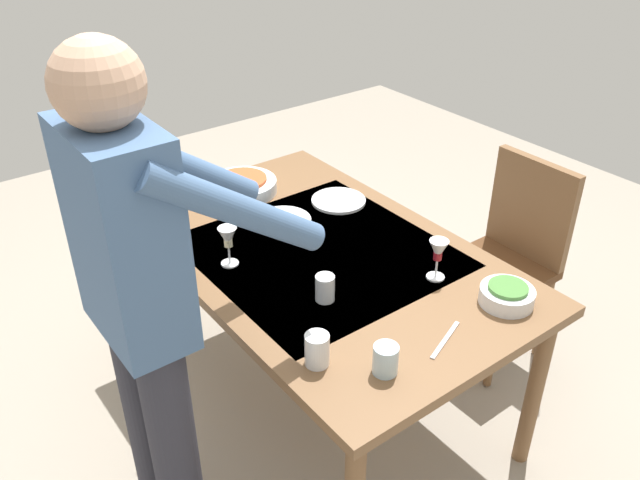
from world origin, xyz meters
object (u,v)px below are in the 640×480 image
(wine_glass_left, at_px, (228,239))
(wine_glass_right, at_px, (438,252))
(person_server, at_px, (144,302))
(dinner_plate_far, at_px, (339,201))
(side_bowl_salad, at_px, (507,295))
(wine_bottle, at_px, (176,222))
(water_cup_near_right, at_px, (325,288))
(chair_near, at_px, (511,248))
(dining_table, at_px, (320,267))
(serving_bowl_pasta, at_px, (242,185))
(water_cup_near_left, at_px, (317,350))
(dinner_plate_near, at_px, (283,221))
(water_cup_far_left, at_px, (386,359))

(wine_glass_left, xyz_separation_m, wine_glass_right, (-0.51, -0.53, 0.00))
(person_server, height_order, dinner_plate_far, person_server)
(wine_glass_left, distance_m, dinner_plate_far, 0.63)
(person_server, bearing_deg, side_bowl_salad, -111.95)
(wine_bottle, height_order, water_cup_near_right, wine_bottle)
(chair_near, xyz_separation_m, dinner_plate_far, (0.48, 0.58, 0.21))
(dining_table, distance_m, serving_bowl_pasta, 0.60)
(wine_bottle, xyz_separation_m, water_cup_near_left, (-0.82, -0.03, -0.06))
(water_cup_near_left, xyz_separation_m, serving_bowl_pasta, (1.07, -0.40, -0.02))
(person_server, distance_m, wine_glass_left, 0.56)
(water_cup_near_right, relative_size, side_bowl_salad, 0.51)
(chair_near, relative_size, dinner_plate_near, 3.96)
(chair_near, relative_size, water_cup_far_left, 9.89)
(dinner_plate_near, bearing_deg, water_cup_near_right, 160.73)
(wine_glass_right, relative_size, side_bowl_salad, 0.84)
(wine_glass_right, bearing_deg, wine_glass_left, 46.25)
(wine_glass_right, xyz_separation_m, serving_bowl_pasta, (0.97, 0.20, -0.07))
(water_cup_far_left, height_order, side_bowl_salad, water_cup_far_left)
(water_cup_near_right, bearing_deg, dining_table, -33.88)
(dining_table, relative_size, person_server, 0.94)
(water_cup_near_left, xyz_separation_m, side_bowl_salad, (-0.14, -0.67, -0.02))
(wine_bottle, height_order, serving_bowl_pasta, wine_bottle)
(wine_bottle, distance_m, side_bowl_salad, 1.20)
(chair_near, relative_size, wine_bottle, 3.07)
(water_cup_near_left, height_order, dinner_plate_far, water_cup_near_left)
(chair_near, xyz_separation_m, side_bowl_salad, (-0.40, 0.58, 0.24))
(serving_bowl_pasta, relative_size, dinner_plate_near, 1.30)
(dinner_plate_near, distance_m, dinner_plate_far, 0.29)
(wine_glass_right, relative_size, water_cup_near_right, 1.63)
(chair_near, xyz_separation_m, water_cup_near_right, (-0.03, 1.04, 0.25))
(dining_table, distance_m, wine_glass_right, 0.47)
(chair_near, height_order, wine_bottle, wine_bottle)
(dining_table, distance_m, dinner_plate_far, 0.41)
(water_cup_near_left, bearing_deg, serving_bowl_pasta, -20.29)
(water_cup_near_left, distance_m, dinner_plate_near, 0.84)
(wine_glass_left, relative_size, serving_bowl_pasta, 0.50)
(wine_glass_left, height_order, side_bowl_salad, wine_glass_left)
(wine_bottle, relative_size, water_cup_far_left, 3.22)
(dinner_plate_far, bearing_deg, dinner_plate_near, 89.80)
(wine_bottle, relative_size, serving_bowl_pasta, 0.99)
(wine_bottle, bearing_deg, dinner_plate_far, -95.86)
(wine_glass_right, bearing_deg, dinner_plate_far, -7.06)
(water_cup_near_right, relative_size, serving_bowl_pasta, 0.31)
(water_cup_near_right, height_order, water_cup_far_left, same)
(water_cup_near_left, bearing_deg, wine_glass_left, -5.98)
(wine_glass_left, distance_m, side_bowl_salad, 0.97)
(chair_near, distance_m, water_cup_far_left, 1.21)
(dinner_plate_near, bearing_deg, side_bowl_salad, -162.22)
(side_bowl_salad, distance_m, dinner_plate_near, 0.93)
(wine_bottle, bearing_deg, side_bowl_salad, -143.67)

